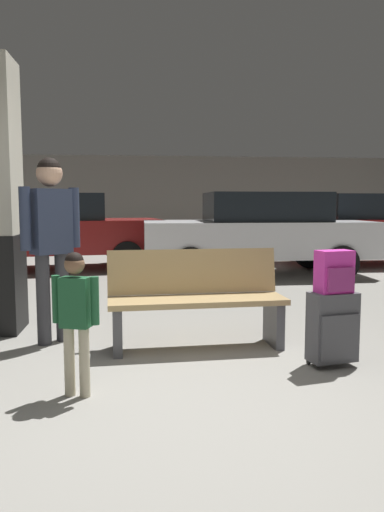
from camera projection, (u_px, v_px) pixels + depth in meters
The scene contains 10 objects.
ground_plane at pixel (160, 299), 7.16m from camera, with size 18.00×18.00×0.10m, color gray.
garage_back_wall at pixel (146, 201), 15.76m from camera, with size 18.00×0.12×2.80m, color slate.
bench at pixel (196, 299), 4.55m from camera, with size 1.63×0.61×0.89m.
suitcase at pixel (333, 327), 4.01m from camera, with size 0.41×0.29×0.60m.
backpack_bright at pixel (335, 272), 3.96m from camera, with size 0.31×0.24×0.34m.
child at pixel (76, 308), 3.35m from camera, with size 0.32×0.24×0.99m.
adult at pixel (51, 230), 4.61m from camera, with size 0.50×0.40×1.73m.
parked_car_side at pixel (376, 227), 10.68m from camera, with size 4.13×1.87×1.51m.
parked_car_near at pixel (258, 231), 9.13m from camera, with size 4.12×1.83×1.51m.
parked_car_far at pixel (55, 229), 9.87m from camera, with size 4.29×2.22×1.51m.
Camera 1 is at (-0.33, -3.06, 1.32)m, focal length 34.90 mm.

